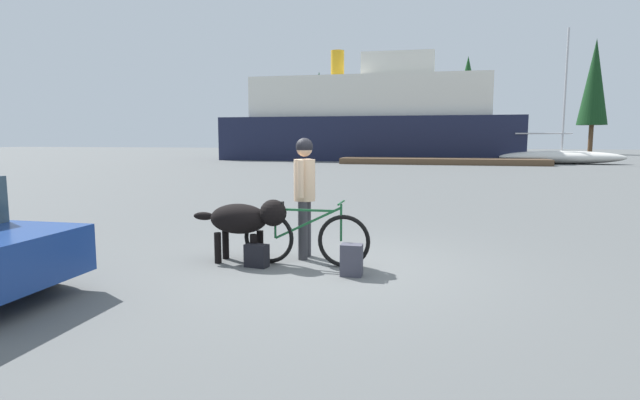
{
  "coord_description": "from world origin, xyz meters",
  "views": [
    {
      "loc": [
        1.37,
        -6.8,
        1.8
      ],
      "look_at": [
        -0.38,
        0.96,
        0.82
      ],
      "focal_mm": 28.44,
      "sensor_mm": 36.0,
      "label": 1
    }
  ],
  "objects_px": {
    "person_cyclist": "(305,185)",
    "ferry_boat": "(371,121)",
    "dog": "(245,219)",
    "bicycle": "(305,237)",
    "backpack": "(352,260)",
    "sailboat_moored": "(561,157)",
    "handbag_pannier": "(257,256)"
  },
  "relations": [
    {
      "from": "handbag_pannier",
      "to": "sailboat_moored",
      "type": "xyz_separation_m",
      "value": [
        11.03,
        31.51,
        0.33
      ]
    },
    {
      "from": "dog",
      "to": "handbag_pannier",
      "type": "bearing_deg",
      "value": -42.37
    },
    {
      "from": "dog",
      "to": "sailboat_moored",
      "type": "xyz_separation_m",
      "value": [
        11.28,
        31.28,
        -0.14
      ]
    },
    {
      "from": "person_cyclist",
      "to": "ferry_boat",
      "type": "relative_size",
      "value": 0.08
    },
    {
      "from": "backpack",
      "to": "sailboat_moored",
      "type": "height_order",
      "value": "sailboat_moored"
    },
    {
      "from": "ferry_boat",
      "to": "dog",
      "type": "bearing_deg",
      "value": -85.92
    },
    {
      "from": "sailboat_moored",
      "to": "person_cyclist",
      "type": "bearing_deg",
      "value": -108.82
    },
    {
      "from": "person_cyclist",
      "to": "handbag_pannier",
      "type": "distance_m",
      "value": 1.27
    },
    {
      "from": "bicycle",
      "to": "person_cyclist",
      "type": "relative_size",
      "value": 1.02
    },
    {
      "from": "dog",
      "to": "handbag_pannier",
      "type": "relative_size",
      "value": 4.42
    },
    {
      "from": "backpack",
      "to": "bicycle",
      "type": "bearing_deg",
      "value": 151.18
    },
    {
      "from": "dog",
      "to": "handbag_pannier",
      "type": "height_order",
      "value": "dog"
    },
    {
      "from": "person_cyclist",
      "to": "dog",
      "type": "height_order",
      "value": "person_cyclist"
    },
    {
      "from": "dog",
      "to": "ferry_boat",
      "type": "height_order",
      "value": "ferry_boat"
    },
    {
      "from": "handbag_pannier",
      "to": "ferry_boat",
      "type": "height_order",
      "value": "ferry_boat"
    },
    {
      "from": "bicycle",
      "to": "backpack",
      "type": "bearing_deg",
      "value": -28.82
    },
    {
      "from": "dog",
      "to": "person_cyclist",
      "type": "bearing_deg",
      "value": 30.25
    },
    {
      "from": "bicycle",
      "to": "handbag_pannier",
      "type": "xyz_separation_m",
      "value": [
        -0.63,
        -0.25,
        -0.24
      ]
    },
    {
      "from": "person_cyclist",
      "to": "ferry_boat",
      "type": "xyz_separation_m",
      "value": [
        -3.33,
        35.43,
        2.1
      ]
    },
    {
      "from": "sailboat_moored",
      "to": "bicycle",
      "type": "bearing_deg",
      "value": -108.4
    },
    {
      "from": "bicycle",
      "to": "sailboat_moored",
      "type": "xyz_separation_m",
      "value": [
        10.4,
        31.26,
        0.1
      ]
    },
    {
      "from": "dog",
      "to": "sailboat_moored",
      "type": "height_order",
      "value": "sailboat_moored"
    },
    {
      "from": "bicycle",
      "to": "dog",
      "type": "distance_m",
      "value": 0.91
    },
    {
      "from": "bicycle",
      "to": "backpack",
      "type": "relative_size",
      "value": 4.37
    },
    {
      "from": "backpack",
      "to": "sailboat_moored",
      "type": "relative_size",
      "value": 0.05
    },
    {
      "from": "ferry_boat",
      "to": "sailboat_moored",
      "type": "xyz_separation_m",
      "value": [
        13.84,
        -4.6,
        -2.71
      ]
    },
    {
      "from": "handbag_pannier",
      "to": "ferry_boat",
      "type": "bearing_deg",
      "value": 94.45
    },
    {
      "from": "bicycle",
      "to": "handbag_pannier",
      "type": "distance_m",
      "value": 0.72
    },
    {
      "from": "person_cyclist",
      "to": "dog",
      "type": "relative_size",
      "value": 1.27
    },
    {
      "from": "person_cyclist",
      "to": "handbag_pannier",
      "type": "relative_size",
      "value": 5.59
    },
    {
      "from": "bicycle",
      "to": "sailboat_moored",
      "type": "height_order",
      "value": "sailboat_moored"
    },
    {
      "from": "backpack",
      "to": "dog",
      "type": "bearing_deg",
      "value": 166.74
    }
  ]
}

